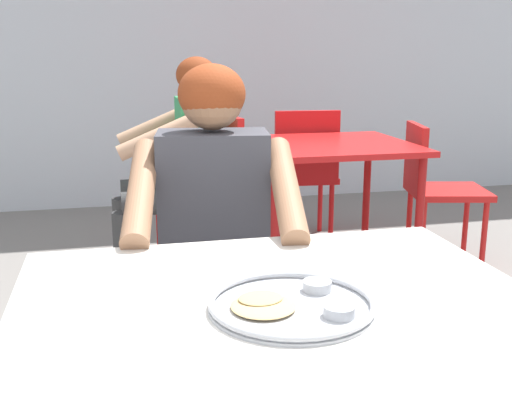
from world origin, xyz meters
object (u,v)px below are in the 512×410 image
at_px(chair_red_far, 303,167).
at_px(patron_background, 180,152).
at_px(table_background_red, 328,159).
at_px(chair_red_right, 435,183).
at_px(chair_red_left, 210,188).
at_px(diner_foreground, 214,224).
at_px(thali_tray, 291,304).
at_px(table_foreground, 287,344).
at_px(chair_foreground, 212,263).

xyz_separation_m(chair_red_far, patron_background, (-0.83, -0.57, 0.22)).
distance_m(table_background_red, patron_background, 0.80).
bearing_deg(chair_red_right, patron_background, -178.96).
bearing_deg(chair_red_left, chair_red_far, 39.96).
bearing_deg(chair_red_right, diner_foreground, -137.20).
relative_size(diner_foreground, chair_red_far, 1.38).
bearing_deg(chair_red_left, thali_tray, -94.31).
bearing_deg(table_foreground, chair_red_left, 85.43).
relative_size(chair_red_right, patron_background, 0.68).
bearing_deg(chair_red_right, chair_red_far, 139.08).
xyz_separation_m(thali_tray, chair_foreground, (-0.01, 0.93, -0.24)).
xyz_separation_m(chair_red_left, patron_background, (-0.15, 0.01, 0.19)).
distance_m(table_foreground, chair_red_left, 2.08).
bearing_deg(chair_foreground, table_foreground, -89.84).
relative_size(chair_foreground, diner_foreground, 0.74).
bearing_deg(thali_tray, chair_red_right, 55.07).
distance_m(chair_red_left, chair_red_right, 1.31).
height_order(table_background_red, chair_red_far, chair_red_far).
relative_size(chair_foreground, patron_background, 0.74).
bearing_deg(patron_background, chair_red_right, 1.04).
height_order(table_foreground, thali_tray, thali_tray).
relative_size(table_foreground, chair_foreground, 1.21).
xyz_separation_m(table_foreground, thali_tray, (0.01, 0.01, 0.08)).
xyz_separation_m(diner_foreground, chair_red_far, (0.88, 1.93, -0.22)).
bearing_deg(diner_foreground, chair_red_far, 65.51).
bearing_deg(thali_tray, table_background_red, 68.86).
distance_m(diner_foreground, patron_background, 1.36).
relative_size(chair_foreground, table_background_red, 1.00).
bearing_deg(table_background_red, chair_red_left, -179.30).
height_order(table_foreground, chair_red_right, chair_red_right).
distance_m(chair_red_far, patron_background, 1.03).
bearing_deg(chair_red_right, thali_tray, -124.93).
distance_m(table_foreground, chair_red_right, 2.57).
bearing_deg(table_foreground, diner_foreground, 92.28).
xyz_separation_m(table_background_red, chair_red_left, (-0.64, -0.01, -0.13)).
relative_size(chair_red_far, patron_background, 0.72).
bearing_deg(thali_tray, chair_red_left, 85.69).
height_order(chair_red_left, chair_red_far, chair_red_left).
bearing_deg(chair_red_left, chair_foreground, -98.46).
distance_m(table_foreground, patron_background, 2.07).
height_order(thali_tray, patron_background, patron_background).
bearing_deg(chair_red_right, chair_red_left, -178.46).
distance_m(diner_foreground, chair_red_left, 1.38).
relative_size(chair_red_right, chair_red_far, 0.94).
bearing_deg(chair_red_far, diner_foreground, -114.49).
height_order(chair_foreground, chair_red_far, chair_foreground).
bearing_deg(chair_foreground, chair_red_right, 38.23).
height_order(chair_red_right, chair_red_far, chair_red_far).
bearing_deg(patron_background, chair_red_left, -3.33).
distance_m(chair_foreground, chair_red_left, 1.14).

